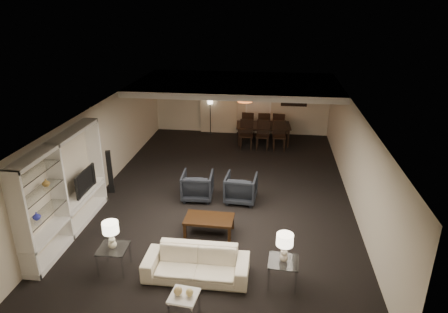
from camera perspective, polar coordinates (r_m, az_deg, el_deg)
floor at (r=11.52m, az=0.00°, el=-5.09°), size 11.00×11.00×0.00m
ceiling at (r=10.62m, az=0.00°, el=7.03°), size 7.00×11.00×0.02m
wall_back at (r=16.24m, az=2.46°, el=7.67°), size 7.00×0.02×2.50m
wall_front at (r=6.28m, az=-6.62°, el=-17.52°), size 7.00×0.02×2.50m
wall_left at (r=11.94m, az=-16.92°, el=1.45°), size 0.02×11.00×2.50m
wall_right at (r=11.16m, az=18.13°, el=-0.12°), size 0.02×11.00×2.50m
ceiling_soffit at (r=14.04m, az=1.82°, el=10.25°), size 7.00×4.00×0.20m
curtains at (r=16.27m, az=-0.76°, el=7.54°), size 1.50×0.12×2.40m
door at (r=16.22m, az=4.92°, el=6.86°), size 0.90×0.05×2.10m
painting at (r=16.10m, az=10.01°, el=8.34°), size 0.95×0.04×0.65m
media_unit at (r=9.75m, az=-21.79°, el=-4.32°), size 0.38×3.40×2.35m
pendant_light at (r=14.12m, az=3.02°, el=8.30°), size 0.52×0.52×0.24m
sofa at (r=8.20m, az=-3.98°, el=-15.03°), size 2.08×0.81×0.61m
coffee_table at (r=9.56m, az=-2.12°, el=-9.81°), size 1.15×0.69×0.41m
armchair_left at (r=11.03m, az=-3.81°, el=-4.18°), size 0.87×0.89×0.77m
armchair_right at (r=10.88m, az=2.43°, el=-4.54°), size 0.88×0.90×0.77m
side_table_left at (r=8.67m, az=-15.41°, el=-13.90°), size 0.59×0.59×0.53m
side_table_right at (r=8.11m, az=8.39°, el=-16.03°), size 0.60×0.60×0.53m
table_lamp_left at (r=8.36m, az=-15.80°, el=-10.77°), size 0.36×0.36×0.59m
table_lamp_right at (r=7.78m, az=8.61°, el=-12.77°), size 0.34×0.34×0.59m
marble_table at (r=7.41m, az=-5.68°, el=-20.48°), size 0.53×0.53×0.47m
gold_gourd_a at (r=7.23m, az=-6.59°, el=-18.54°), size 0.15×0.15×0.15m
gold_gourd_b at (r=7.19m, az=-4.95°, el=-18.78°), size 0.13×0.13×0.13m
television at (r=10.38m, az=-19.67°, el=-3.28°), size 0.99×0.13×0.57m
vase_blue at (r=8.89m, az=-25.21°, el=-7.69°), size 0.16×0.16×0.17m
vase_amber at (r=9.06m, az=-24.10°, el=-3.43°), size 0.16×0.16×0.17m
floor_speaker at (r=11.72m, az=-15.98°, el=-2.12°), size 0.18×0.18×1.25m
dining_table at (r=15.29m, az=5.60°, el=3.19°), size 2.10×1.26×0.71m
chair_nl at (r=14.65m, az=3.19°, el=3.13°), size 0.50×0.50×1.06m
chair_nm at (r=14.62m, az=5.54°, el=3.03°), size 0.52×0.52×1.06m
chair_nr at (r=14.62m, az=7.89°, el=2.92°), size 0.52×0.52×1.06m
chair_fl at (r=15.88m, az=3.54°, el=4.62°), size 0.55×0.55×1.06m
chair_fm at (r=15.86m, az=5.71°, el=4.53°), size 0.51×0.51×1.06m
chair_fr at (r=15.86m, az=7.88°, el=4.43°), size 0.55×0.55×1.06m
floor_lamp at (r=16.23m, az=-1.97°, el=5.73°), size 0.24×0.24×1.44m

